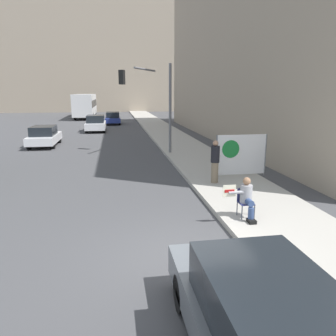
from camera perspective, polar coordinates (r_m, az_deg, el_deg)
ground_plane at (r=7.71m, az=2.71°, el=-15.22°), size 160.00×160.00×0.00m
sidewalk_curb at (r=22.39m, az=2.45°, el=3.86°), size 3.21×90.00×0.16m
building_backdrop_far at (r=70.95m, az=-10.46°, el=23.25°), size 52.00×12.00×32.94m
building_backdrop_right at (r=28.32m, az=18.12°, el=20.02°), size 10.00×32.00×14.78m
seated_protester at (r=9.48m, az=13.50°, el=-4.95°), size 0.92×0.77×1.17m
jogger_on_sidewalk at (r=12.93m, az=8.19°, el=1.15°), size 0.34×0.34×1.68m
protest_banner at (r=14.03m, az=12.57°, el=2.29°), size 2.22×0.06×1.79m
traffic_light_pole at (r=19.68m, az=-3.09°, el=12.98°), size 2.97×2.74×5.09m
parked_car_curbside at (r=4.85m, az=16.16°, el=-24.63°), size 1.74×4.35×1.46m
car_on_road_nearest at (r=24.33m, az=-20.75°, el=5.23°), size 1.75×4.21×1.39m
car_on_road_midblock at (r=32.23m, az=-12.48°, el=7.59°), size 1.83×4.19×1.54m
car_on_road_distant at (r=39.29m, az=-9.59°, el=8.57°), size 1.72×4.22×1.43m
city_bus_on_road at (r=50.17m, az=-14.21°, el=10.70°), size 2.62×11.98×3.38m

